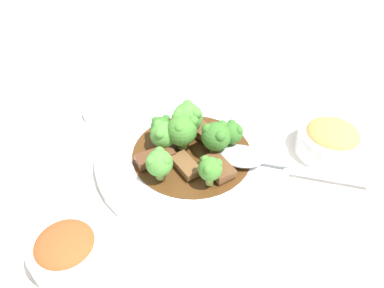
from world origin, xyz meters
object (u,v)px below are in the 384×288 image
(broccoli_floret_0, at_px, (188,117))
(broccoli_floret_2, at_px, (162,125))
(broccoli_floret_7, at_px, (164,134))
(beef_strip_0, at_px, (218,167))
(serving_spoon, at_px, (251,158))
(side_bowl_kimchi, at_px, (67,250))
(broccoli_floret_6, at_px, (159,163))
(broccoli_floret_1, at_px, (210,169))
(broccoli_floret_3, at_px, (232,133))
(broccoli_floret_4, at_px, (183,129))
(side_bowl_appetizer, at_px, (331,139))
(sauce_dish, at_px, (100,112))
(broccoli_floret_5, at_px, (216,136))
(beef_strip_3, at_px, (207,134))
(main_plate, at_px, (192,155))
(beef_strip_1, at_px, (186,165))
(beef_strip_2, at_px, (155,157))

(broccoli_floret_0, relative_size, broccoli_floret_2, 1.42)
(broccoli_floret_7, bearing_deg, beef_strip_0, -2.32)
(serving_spoon, distance_m, side_bowl_kimchi, 0.29)
(side_bowl_kimchi, bearing_deg, broccoli_floret_6, 79.95)
(broccoli_floret_0, bearing_deg, broccoli_floret_6, -81.48)
(broccoli_floret_0, bearing_deg, broccoli_floret_1, -42.95)
(broccoli_floret_3, relative_size, broccoli_floret_4, 0.82)
(broccoli_floret_0, bearing_deg, side_bowl_appetizer, 25.31)
(broccoli_floret_0, bearing_deg, sauce_dish, -174.62)
(broccoli_floret_5, xyz_separation_m, sauce_dish, (-0.24, -0.00, -0.05))
(broccoli_floret_3, relative_size, sauce_dish, 0.76)
(side_bowl_appetizer, bearing_deg, beef_strip_3, -153.70)
(broccoli_floret_7, relative_size, side_bowl_kimchi, 0.50)
(beef_strip_3, relative_size, broccoli_floret_1, 1.56)
(main_plate, xyz_separation_m, broccoli_floret_2, (-0.06, 0.00, 0.04))
(beef_strip_1, height_order, side_bowl_appetizer, side_bowl_appetizer)
(broccoli_floret_6, relative_size, side_bowl_kimchi, 0.54)
(broccoli_floret_2, relative_size, broccoli_floret_7, 0.91)
(beef_strip_1, distance_m, broccoli_floret_6, 0.05)
(broccoli_floret_2, bearing_deg, broccoli_floret_1, -23.20)
(main_plate, height_order, broccoli_floret_0, broccoli_floret_0)
(beef_strip_0, xyz_separation_m, broccoli_floret_4, (-0.07, 0.02, 0.03))
(main_plate, relative_size, broccoli_floret_3, 6.44)
(broccoli_floret_4, distance_m, broccoli_floret_7, 0.03)
(broccoli_floret_5, bearing_deg, sauce_dish, -179.69)
(beef_strip_0, xyz_separation_m, beef_strip_2, (-0.09, -0.03, 0.00))
(beef_strip_3, distance_m, broccoli_floret_6, 0.12)
(main_plate, xyz_separation_m, broccoli_floret_7, (-0.04, -0.01, 0.03))
(side_bowl_kimchi, bearing_deg, sauce_dish, 123.76)
(beef_strip_3, xyz_separation_m, broccoli_floret_6, (-0.02, -0.12, 0.02))
(sauce_dish, bearing_deg, broccoli_floret_2, -4.43)
(beef_strip_2, bearing_deg, broccoli_floret_0, 81.93)
(beef_strip_0, xyz_separation_m, broccoli_floret_1, (0.00, -0.03, 0.02))
(beef_strip_1, relative_size, broccoli_floret_5, 1.03)
(broccoli_floret_1, relative_size, broccoli_floret_4, 0.81)
(beef_strip_1, distance_m, broccoli_floret_2, 0.08)
(broccoli_floret_2, bearing_deg, broccoli_floret_3, 18.90)
(broccoli_floret_0, relative_size, broccoli_floret_1, 1.26)
(beef_strip_3, bearing_deg, broccoli_floret_6, -97.43)
(beef_strip_1, relative_size, serving_spoon, 0.25)
(beef_strip_3, height_order, broccoli_floret_3, broccoli_floret_3)
(serving_spoon, height_order, side_bowl_kimchi, side_bowl_kimchi)
(broccoli_floret_7, xyz_separation_m, serving_spoon, (0.13, 0.04, -0.02))
(beef_strip_2, relative_size, broccoli_floret_2, 1.51)
(beef_strip_3, xyz_separation_m, broccoli_floret_0, (-0.03, -0.01, 0.03))
(broccoli_floret_0, bearing_deg, main_plate, -49.79)
(broccoli_floret_0, height_order, broccoli_floret_1, broccoli_floret_0)
(beef_strip_0, height_order, broccoli_floret_0, broccoli_floret_0)
(broccoli_floret_1, bearing_deg, beef_strip_2, -179.39)
(broccoli_floret_6, bearing_deg, serving_spoon, 44.76)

